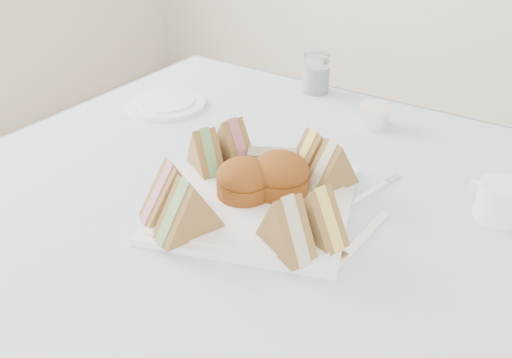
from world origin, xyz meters
The scene contains 20 objects.
table centered at (0.00, 0.00, 0.37)m, with size 0.90×0.90×0.74m, color brown.
tablecloth centered at (0.00, 0.00, 0.74)m, with size 1.02×1.02×0.01m, color silver.
serving_plate centered at (0.06, -0.04, 0.75)m, with size 0.31×0.31×0.01m, color white.
sandwich_fl_a centered at (-0.02, -0.14, 0.80)m, with size 0.11×0.05×0.09m, color olive, non-canonical shape.
sandwich_fl_b centered at (0.03, -0.17, 0.80)m, with size 0.10×0.05×0.09m, color olive, non-canonical shape.
sandwich_fr_a centered at (0.19, -0.07, 0.80)m, with size 0.10×0.04×0.08m, color olive, non-canonical shape.
sandwich_fr_b centered at (0.17, -0.12, 0.80)m, with size 0.10×0.05×0.09m, color olive, non-canonical shape.
sandwich_bl_a centered at (-0.07, 0.00, 0.80)m, with size 0.09×0.04×0.08m, color olive, non-canonical shape.
sandwich_bl_b centered at (-0.04, 0.05, 0.80)m, with size 0.10×0.05×0.09m, color olive, non-canonical shape.
sandwich_br_a centered at (0.15, 0.07, 0.80)m, with size 0.10×0.04×0.08m, color olive, non-canonical shape.
sandwich_br_b centered at (0.10, 0.09, 0.80)m, with size 0.09×0.04×0.08m, color olive, non-canonical shape.
scone_left centered at (0.04, -0.04, 0.79)m, with size 0.09×0.09×0.06m, color brown.
scone_right centered at (0.08, 0.01, 0.79)m, with size 0.10×0.10×0.07m, color brown.
pastry_slice centered at (0.04, 0.05, 0.78)m, with size 0.09×0.03×0.04m, color tan.
side_plate centered at (-0.33, 0.19, 0.75)m, with size 0.18×0.18×0.01m, color white.
water_glass centered at (-0.09, 0.46, 0.79)m, with size 0.06×0.06×0.09m, color white.
tea_strainer centered at (0.11, 0.36, 0.77)m, with size 0.07×0.07×0.04m, color white.
knife centered at (0.25, -0.04, 0.75)m, with size 0.01×0.19×0.00m, color white.
fork centered at (0.20, 0.06, 0.75)m, with size 0.01×0.18×0.00m, color white.
creamer_jug centered at (0.40, 0.15, 0.78)m, with size 0.07×0.07×0.06m, color white.
Camera 1 is at (0.48, -0.66, 1.25)m, focal length 38.00 mm.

